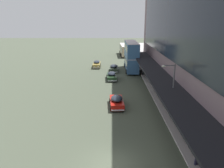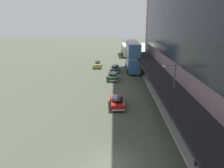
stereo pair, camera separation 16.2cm
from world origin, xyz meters
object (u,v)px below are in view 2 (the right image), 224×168
pedestrian_at_kerb (197,154)px  street_lamp (172,87)px  sedan_far_back (117,101)px  sedan_second_near (115,68)px  transit_bus_kerbside_rear (133,55)px  sedan_trailing_mid (113,76)px  transit_bus_kerbside_front (126,49)px  sedan_oncoming_front (98,64)px

pedestrian_at_kerb → street_lamp: size_ratio=0.30×
sedan_far_back → sedan_second_near: size_ratio=0.94×
pedestrian_at_kerb → transit_bus_kerbside_rear: bearing=94.0°
sedan_second_near → street_lamp: street_lamp is taller
street_lamp → transit_bus_kerbside_rear: bearing=95.6°
sedan_trailing_mid → street_lamp: size_ratio=0.73×
transit_bus_kerbside_front → sedan_oncoming_front: (-7.53, -17.56, -1.14)m
transit_bus_kerbside_front → sedan_trailing_mid: 28.97m
transit_bus_kerbside_front → sedan_second_near: 22.12m
transit_bus_kerbside_rear → sedan_far_back: 21.22m
sedan_far_back → transit_bus_kerbside_front: bearing=85.5°
sedan_trailing_mid → pedestrian_at_kerb: 26.00m
transit_bus_kerbside_rear → sedan_second_near: 4.66m
transit_bus_kerbside_front → sedan_second_near: bearing=-99.1°
sedan_second_near → sedan_oncoming_front: 5.85m
sedan_far_back → sedan_second_near: 20.01m
sedan_far_back → pedestrian_at_kerb: 13.36m
sedan_second_near → street_lamp: size_ratio=0.75×
sedan_trailing_mid → transit_bus_kerbside_front: bearing=82.1°
sedan_far_back → sedan_second_near: (-0.19, 20.01, 0.01)m
transit_bus_kerbside_rear → sedan_second_near: bearing=-169.0°
transit_bus_kerbside_rear → transit_bus_kerbside_front: bearing=90.7°
transit_bus_kerbside_front → sedan_oncoming_front: size_ratio=2.28×
sedan_oncoming_front → sedan_trailing_mid: bearing=-72.3°
transit_bus_kerbside_rear → sedan_far_back: bearing=-99.8°
sedan_far_back → sedan_trailing_mid: (-0.68, 13.15, 0.02)m
sedan_far_back → sedan_second_near: sedan_second_near is taller
sedan_oncoming_front → pedestrian_at_kerb: bearing=-74.5°
sedan_far_back → sedan_oncoming_front: size_ratio=0.87×
transit_bus_kerbside_front → sedan_trailing_mid: size_ratio=2.54×
transit_bus_kerbside_front → transit_bus_kerbside_rear: transit_bus_kerbside_rear is taller
transit_bus_kerbside_rear → pedestrian_at_kerb: 32.91m
sedan_trailing_mid → pedestrian_at_kerb: pedestrian_at_kerb is taller
sedan_far_back → sedan_oncoming_front: sedan_oncoming_front is taller
sedan_trailing_mid → street_lamp: (6.63, -16.57, 2.98)m
sedan_second_near → sedan_oncoming_front: (-4.02, 4.25, 0.01)m
transit_bus_kerbside_front → pedestrian_at_kerb: (2.54, -53.83, -0.73)m
street_lamp → sedan_second_near: bearing=104.7°
transit_bus_kerbside_front → street_lamp: size_ratio=1.86×
transit_bus_kerbside_rear → sedan_oncoming_front: bearing=155.7°
sedan_oncoming_front → pedestrian_at_kerb: size_ratio=2.68×
transit_bus_kerbside_front → sedan_far_back: size_ratio=2.62×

